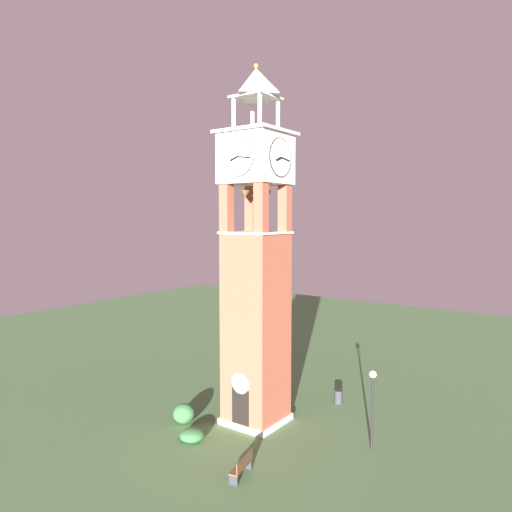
{
  "coord_description": "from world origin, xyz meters",
  "views": [
    {
      "loc": [
        15.06,
        -20.99,
        11.21
      ],
      "look_at": [
        0.0,
        0.0,
        9.19
      ],
      "focal_mm": 33.84,
      "sensor_mm": 36.0,
      "label": 1
    }
  ],
  "objects_px": {
    "park_bench": "(242,466)",
    "lamp_post": "(373,395)",
    "trash_bin": "(338,397)",
    "clock_tower": "(256,275)"
  },
  "relations": [
    {
      "from": "clock_tower",
      "to": "trash_bin",
      "type": "height_order",
      "value": "clock_tower"
    },
    {
      "from": "trash_bin",
      "to": "clock_tower",
      "type": "bearing_deg",
      "value": -116.4
    },
    {
      "from": "park_bench",
      "to": "trash_bin",
      "type": "height_order",
      "value": "park_bench"
    },
    {
      "from": "trash_bin",
      "to": "park_bench",
      "type": "bearing_deg",
      "value": -88.21
    },
    {
      "from": "clock_tower",
      "to": "lamp_post",
      "type": "relative_size",
      "value": 4.94
    },
    {
      "from": "park_bench",
      "to": "clock_tower",
      "type": "bearing_deg",
      "value": 119.59
    },
    {
      "from": "clock_tower",
      "to": "park_bench",
      "type": "bearing_deg",
      "value": -60.41
    },
    {
      "from": "park_bench",
      "to": "lamp_post",
      "type": "relative_size",
      "value": 0.43
    },
    {
      "from": "park_bench",
      "to": "lamp_post",
      "type": "height_order",
      "value": "lamp_post"
    },
    {
      "from": "clock_tower",
      "to": "lamp_post",
      "type": "height_order",
      "value": "clock_tower"
    }
  ]
}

